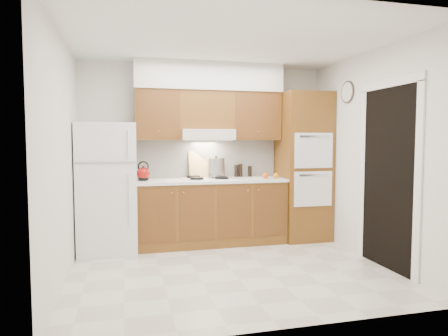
{
  "coord_description": "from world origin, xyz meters",
  "views": [
    {
      "loc": [
        -1.17,
        -4.36,
        1.5
      ],
      "look_at": [
        0.03,
        0.45,
        1.15
      ],
      "focal_mm": 32.0,
      "sensor_mm": 36.0,
      "label": 1
    }
  ],
  "objects_px": {
    "oven_cabinet": "(303,166)",
    "kettle": "(143,174)",
    "stock_pot": "(216,167)",
    "fridge": "(107,188)"
  },
  "relations": [
    {
      "from": "oven_cabinet",
      "to": "kettle",
      "type": "relative_size",
      "value": 12.49
    },
    {
      "from": "oven_cabinet",
      "to": "kettle",
      "type": "xyz_separation_m",
      "value": [
        -2.37,
        0.01,
        -0.06
      ]
    },
    {
      "from": "oven_cabinet",
      "to": "stock_pot",
      "type": "distance_m",
      "value": 1.33
    },
    {
      "from": "oven_cabinet",
      "to": "stock_pot",
      "type": "bearing_deg",
      "value": 176.18
    },
    {
      "from": "fridge",
      "to": "oven_cabinet",
      "type": "relative_size",
      "value": 0.78
    },
    {
      "from": "kettle",
      "to": "stock_pot",
      "type": "height_order",
      "value": "stock_pot"
    },
    {
      "from": "kettle",
      "to": "stock_pot",
      "type": "relative_size",
      "value": 0.67
    },
    {
      "from": "oven_cabinet",
      "to": "stock_pot",
      "type": "xyz_separation_m",
      "value": [
        -1.33,
        0.09,
        0.0
      ]
    },
    {
      "from": "fridge",
      "to": "kettle",
      "type": "distance_m",
      "value": 0.51
    },
    {
      "from": "fridge",
      "to": "stock_pot",
      "type": "bearing_deg",
      "value": 4.66
    }
  ]
}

